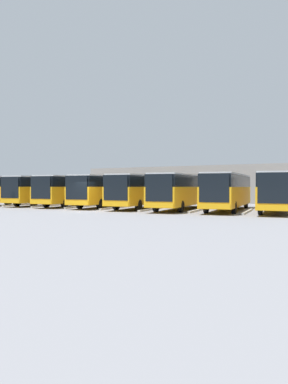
# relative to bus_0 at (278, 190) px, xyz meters

# --- Properties ---
(ground_plane) EXTENTS (600.00, 600.00, 0.00)m
(ground_plane) POSITION_rel_bus_0_xyz_m (14.46, 6.60, -1.78)
(ground_plane) COLOR gray
(bus_0) EXTENTS (4.03, 12.31, 3.17)m
(bus_0) POSITION_rel_bus_0_xyz_m (0.00, 0.00, 0.00)
(bus_0) COLOR orange
(bus_0) RESTS_ON ground_plane
(curb_divider_0) EXTENTS (1.03, 6.01, 0.15)m
(curb_divider_0) POSITION_rel_bus_0_xyz_m (2.07, 1.79, -1.71)
(curb_divider_0) COLOR #B2B2AD
(curb_divider_0) RESTS_ON ground_plane
(bus_1) EXTENTS (4.03, 12.31, 3.17)m
(bus_1) POSITION_rel_bus_0_xyz_m (4.13, 0.26, 0.00)
(bus_1) COLOR orange
(bus_1) RESTS_ON ground_plane
(curb_divider_1) EXTENTS (1.03, 6.01, 0.15)m
(curb_divider_1) POSITION_rel_bus_0_xyz_m (6.20, 2.05, -1.71)
(curb_divider_1) COLOR #B2B2AD
(curb_divider_1) RESTS_ON ground_plane
(bus_2) EXTENTS (4.03, 12.31, 3.17)m
(bus_2) POSITION_rel_bus_0_xyz_m (8.26, 0.92, 0.00)
(bus_2) COLOR orange
(bus_2) RESTS_ON ground_plane
(curb_divider_2) EXTENTS (1.03, 6.01, 0.15)m
(curb_divider_2) POSITION_rel_bus_0_xyz_m (10.33, 2.71, -1.71)
(curb_divider_2) COLOR #B2B2AD
(curb_divider_2) RESTS_ON ground_plane
(bus_3) EXTENTS (4.03, 12.31, 3.17)m
(bus_3) POSITION_rel_bus_0_xyz_m (12.39, 0.67, 0.00)
(bus_3) COLOR orange
(bus_3) RESTS_ON ground_plane
(curb_divider_3) EXTENTS (1.03, 6.01, 0.15)m
(curb_divider_3) POSITION_rel_bus_0_xyz_m (14.46, 2.46, -1.71)
(curb_divider_3) COLOR #B2B2AD
(curb_divider_3) RESTS_ON ground_plane
(bus_4) EXTENTS (4.03, 12.31, 3.17)m
(bus_4) POSITION_rel_bus_0_xyz_m (16.53, 0.66, 0.00)
(bus_4) COLOR orange
(bus_4) RESTS_ON ground_plane
(curb_divider_4) EXTENTS (1.03, 6.01, 0.15)m
(curb_divider_4) POSITION_rel_bus_0_xyz_m (18.59, 2.45, -1.71)
(curb_divider_4) COLOR #B2B2AD
(curb_divider_4) RESTS_ON ground_plane
(bus_5) EXTENTS (4.03, 12.31, 3.17)m
(bus_5) POSITION_rel_bus_0_xyz_m (20.66, 0.81, 0.00)
(bus_5) COLOR orange
(bus_5) RESTS_ON ground_plane
(curb_divider_5) EXTENTS (1.03, 6.01, 0.15)m
(curb_divider_5) POSITION_rel_bus_0_xyz_m (22.72, 2.60, -1.71)
(curb_divider_5) COLOR #B2B2AD
(curb_divider_5) RESTS_ON ground_plane
(bus_6) EXTENTS (4.03, 12.31, 3.17)m
(bus_6) POSITION_rel_bus_0_xyz_m (24.79, 0.84, 0.00)
(bus_6) COLOR orange
(bus_6) RESTS_ON ground_plane
(curb_divider_6) EXTENTS (1.03, 6.01, 0.15)m
(curb_divider_6) POSITION_rel_bus_0_xyz_m (26.86, 2.63, -1.71)
(curb_divider_6) COLOR #B2B2AD
(curb_divider_6) RESTS_ON ground_plane
(bus_7) EXTENTS (4.03, 12.31, 3.17)m
(bus_7) POSITION_rel_bus_0_xyz_m (28.92, 0.60, 0.00)
(bus_7) COLOR orange
(bus_7) RESTS_ON ground_plane
(station_building) EXTENTS (29.88, 15.10, 4.78)m
(station_building) POSITION_rel_bus_0_xyz_m (14.46, -19.17, 0.64)
(station_building) COLOR gray
(station_building) RESTS_ON ground_plane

